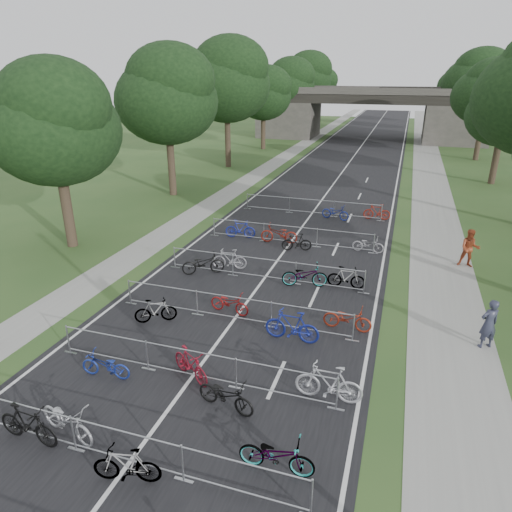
{
  "coord_description": "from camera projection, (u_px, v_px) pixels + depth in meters",
  "views": [
    {
      "loc": [
        5.67,
        -3.53,
        9.07
      ],
      "look_at": [
        -0.41,
        15.12,
        1.1
      ],
      "focal_mm": 32.0,
      "sensor_mm": 36.0,
      "label": 1
    }
  ],
  "objects": [
    {
      "name": "bike_12",
      "position": [
        156.0,
        311.0,
        17.59
      ],
      "size": [
        1.64,
        1.21,
        0.98
      ],
      "primitive_type": "imported",
      "rotation": [
        0.0,
        0.0,
        2.09
      ],
      "color": "#A0A3A7",
      "rests_on": "ground"
    },
    {
      "name": "bike_21",
      "position": [
        279.0,
        234.0,
        25.73
      ],
      "size": [
        2.16,
        0.97,
        1.1
      ],
      "primitive_type": "imported",
      "rotation": [
        0.0,
        0.0,
        4.83
      ],
      "color": "maroon",
      "rests_on": "ground"
    },
    {
      "name": "bike_19",
      "position": [
        346.0,
        278.0,
        20.37
      ],
      "size": [
        1.7,
        0.54,
        1.01
      ],
      "primitive_type": "imported",
      "rotation": [
        0.0,
        0.0,
        1.61
      ],
      "color": "#A0A3A7",
      "rests_on": "ground"
    },
    {
      "name": "tree_left_3",
      "position": [
        264.0,
        94.0,
        54.72
      ],
      "size": [
        6.72,
        6.72,
        10.25
      ],
      "color": "#33261C",
      "rests_on": "ground"
    },
    {
      "name": "bike_8",
      "position": [
        105.0,
        366.0,
        14.39
      ],
      "size": [
        1.71,
        0.7,
        0.88
      ],
      "primitive_type": "imported",
      "rotation": [
        0.0,
        0.0,
        4.79
      ],
      "color": "navy",
      "rests_on": "ground"
    },
    {
      "name": "tree_left_6",
      "position": [
        320.0,
        86.0,
        86.43
      ],
      "size": [
        6.72,
        6.72,
        10.25
      ],
      "color": "#33261C",
      "rests_on": "ground"
    },
    {
      "name": "bike_6",
      "position": [
        127.0,
        465.0,
        10.68
      ],
      "size": [
        1.72,
        0.83,
        1.0
      ],
      "primitive_type": "imported",
      "rotation": [
        0.0,
        0.0,
        4.94
      ],
      "color": "#A0A3A7",
      "rests_on": "ground"
    },
    {
      "name": "bike_9",
      "position": [
        191.0,
        365.0,
        14.3
      ],
      "size": [
        1.78,
        1.31,
        1.06
      ],
      "primitive_type": "imported",
      "rotation": [
        0.0,
        0.0,
        1.05
      ],
      "color": "maroon",
      "rests_on": "ground"
    },
    {
      "name": "sidewalk_left",
      "position": [
        290.0,
        153.0,
        54.34
      ],
      "size": [
        2.0,
        140.0,
        0.01
      ],
      "primitive_type": "cube",
      "color": "gray",
      "rests_on": "ground"
    },
    {
      "name": "pedestrian_a",
      "position": [
        489.0,
        324.0,
        15.81
      ],
      "size": [
        0.81,
        0.71,
        1.86
      ],
      "primitive_type": "imported",
      "rotation": [
        0.0,
        0.0,
        3.64
      ],
      "color": "#2C2E42",
      "rests_on": "ground"
    },
    {
      "name": "bike_5",
      "position": [
        67.0,
        420.0,
        12.01
      ],
      "size": [
        2.11,
        1.17,
        1.05
      ],
      "primitive_type": "imported",
      "rotation": [
        0.0,
        0.0,
        1.32
      ],
      "color": "#A1A3A9",
      "rests_on": "ground"
    },
    {
      "name": "road",
      "position": [
        354.0,
        156.0,
        52.19
      ],
      "size": [
        11.0,
        140.0,
        0.01
      ],
      "primitive_type": "cube",
      "color": "black",
      "rests_on": "ground"
    },
    {
      "name": "barrier_row_4",
      "position": [
        264.0,
        269.0,
        21.16
      ],
      "size": [
        9.7,
        0.08,
        1.1
      ],
      "color": "#A0A3A7",
      "rests_on": "ground"
    },
    {
      "name": "bike_14",
      "position": [
        292.0,
        326.0,
        16.31
      ],
      "size": [
        2.03,
        0.64,
        1.21
      ],
      "primitive_type": "imported",
      "rotation": [
        0.0,
        0.0,
        4.68
      ],
      "color": "navy",
      "rests_on": "ground"
    },
    {
      "name": "tree_left_4",
      "position": [
        289.0,
        85.0,
        64.98
      ],
      "size": [
        7.56,
        7.56,
        11.53
      ],
      "color": "#33261C",
      "rests_on": "ground"
    },
    {
      "name": "bike_18",
      "position": [
        305.0,
        275.0,
        20.52
      ],
      "size": [
        2.17,
        1.2,
        1.08
      ],
      "primitive_type": "imported",
      "rotation": [
        0.0,
        0.0,
        1.82
      ],
      "color": "#A0A3A7",
      "rests_on": "ground"
    },
    {
      "name": "barrier_row_3",
      "position": [
        233.0,
        309.0,
        17.63
      ],
      "size": [
        9.7,
        0.08,
        1.1
      ],
      "color": "#A0A3A7",
      "rests_on": "ground"
    },
    {
      "name": "bike_10",
      "position": [
        226.0,
        395.0,
        13.01
      ],
      "size": [
        1.94,
        1.01,
        0.97
      ],
      "primitive_type": "imported",
      "rotation": [
        0.0,
        0.0,
        1.37
      ],
      "color": "black",
      "rests_on": "ground"
    },
    {
      "name": "tree_left_1",
      "position": [
        167.0,
        97.0,
        33.27
      ],
      "size": [
        7.56,
        7.56,
        11.53
      ],
      "color": "#33261C",
      "rests_on": "ground"
    },
    {
      "name": "bike_15",
      "position": [
        347.0,
        318.0,
        17.07
      ],
      "size": [
        1.83,
        0.69,
        0.95
      ],
      "primitive_type": "imported",
      "rotation": [
        0.0,
        0.0,
        1.54
      ],
      "color": "maroon",
      "rests_on": "ground"
    },
    {
      "name": "pedestrian_b",
      "position": [
        470.0,
        248.0,
        22.45
      ],
      "size": [
        0.96,
        0.76,
        1.93
      ],
      "primitive_type": "imported",
      "rotation": [
        0.0,
        0.0,
        -0.03
      ],
      "color": "#993F21",
      "rests_on": "ground"
    },
    {
      "name": "tree_right_4",
      "position": [
        477.0,
        81.0,
        57.72
      ],
      "size": [
        8.18,
        8.18,
        12.47
      ],
      "color": "#33261C",
      "rests_on": "ground"
    },
    {
      "name": "bike_13",
      "position": [
        229.0,
        303.0,
        18.25
      ],
      "size": [
        1.81,
        0.88,
        0.91
      ],
      "primitive_type": "imported",
      "rotation": [
        0.0,
        0.0,
        1.4
      ],
      "color": "maroon",
      "rests_on": "ground"
    },
    {
      "name": "barrier_row_6",
      "position": [
        312.0,
        207.0,
        30.85
      ],
      "size": [
        9.7,
        0.08,
        1.1
      ],
      "color": "#A0A3A7",
      "rests_on": "ground"
    },
    {
      "name": "tree_left_0",
      "position": [
        54.0,
        126.0,
        23.01
      ],
      "size": [
        6.72,
        6.72,
        10.25
      ],
      "color": "#33261C",
      "rests_on": "ground"
    },
    {
      "name": "tree_right_5",
      "position": [
        465.0,
        93.0,
        69.03
      ],
      "size": [
        6.16,
        6.16,
        9.39
      ],
      "color": "#33261C",
      "rests_on": "ground"
    },
    {
      "name": "bike_26",
      "position": [
        335.0,
        212.0,
        29.89
      ],
      "size": [
        1.95,
        1.05,
        0.97
      ],
      "primitive_type": "imported",
      "rotation": [
        0.0,
        0.0,
        1.34
      ],
      "color": "#1C2E9C",
      "rests_on": "ground"
    },
    {
      "name": "bike_16",
      "position": [
        203.0,
        264.0,
        21.79
      ],
      "size": [
        2.12,
        1.63,
        1.07
      ],
      "primitive_type": "imported",
      "rotation": [
        0.0,
        0.0,
        2.09
      ],
      "color": "black",
      "rests_on": "ground"
    },
    {
      "name": "overpass_bridge",
      "position": [
        369.0,
        114.0,
        64.07
      ],
      "size": [
        31.0,
        8.0,
        7.05
      ],
      "color": "#413F3A",
      "rests_on": "ground"
    },
    {
      "name": "bike_7",
      "position": [
        277.0,
        455.0,
        10.97
      ],
      "size": [
        1.91,
        0.72,
        0.99
      ],
      "primitive_type": "imported",
      "rotation": [
        0.0,
        0.0,
        1.6
      ],
      "color": "#A0A3A7",
      "rests_on": "ground"
    },
    {
      "name": "tree_right_3",
      "position": [
        488.0,
        93.0,
        47.52
      ],
      "size": [
        7.17,
        7.17,
        10.93
      ],
      "color": "#33261C",
      "rests_on": "ground"
    },
    {
      "name": "bike_11",
      "position": [
        329.0,
        383.0,
        13.34
      ],
      "size": [
        2.02,
        0.61,
        1.21
      ],
      "primitive_type": "imported",
      "rotation": [
        0.0,
        0.0,
        4.73
      ],
      "color": "#B0B1B8",
      "rests_on": "ground"
    },
    {
      "name": "bike_17",
      "position": [
        229.0,
        259.0,
        22.34
      ],
      "size": [
        1.77,
        0.82,
        1.03
      ],
      "primitive_type": "imported",
      "rotation": [
        0.0,
        0.0,
        4.92
      ],
      "color": "#95939A",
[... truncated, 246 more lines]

